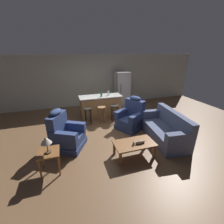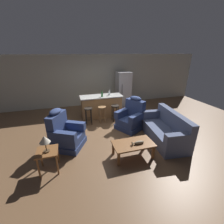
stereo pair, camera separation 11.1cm
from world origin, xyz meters
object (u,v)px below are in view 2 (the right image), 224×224
Objects in this scene: fish_figurine at (138,143)px; bar_stool_left at (88,113)px; refrigerator at (123,89)px; bottle_tall_green at (102,94)px; bottle_short_amber at (109,93)px; bar_stool_middle at (102,112)px; coffee_table at (133,145)px; recliner_near_island at (131,118)px; recliner_near_lamp at (65,134)px; couch at (165,130)px; kitchen_island at (101,106)px; bar_stool_right at (115,110)px; end_table at (48,154)px; table_lamp at (45,140)px.

bar_stool_left reaches higher than fish_figurine.
fish_figurine is 4.43m from refrigerator.
bottle_short_amber is (0.35, 0.14, -0.02)m from bottle_tall_green.
bar_stool_middle is 0.77m from bottle_tall_green.
fish_figurine reaches higher than coffee_table.
refrigerator is (2.12, 1.83, 0.41)m from bar_stool_left.
bottle_tall_green is at bearing -87.27° from recliner_near_island.
recliner_near_island is 1.76× the size of bar_stool_left.
refrigerator is at bearing 74.62° from recliner_near_lamp.
couch is 1.31m from recliner_near_island.
coffee_table is 2.93m from bottle_tall_green.
coffee_table is 1.44m from couch.
kitchen_island is (1.54, 1.96, 0.06)m from recliner_near_lamp.
bar_stool_middle is 2.45m from refrigerator.
recliner_near_lamp is 2.38m from bar_stool_right.
refrigerator is 1.63m from bottle_short_amber.
bar_stool_middle is at bearing -41.39° from couch.
couch is at bearing -64.27° from bottle_short_amber.
bar_stool_middle is (-0.32, 2.35, 0.11)m from coffee_table.
recliner_near_lamp is 2.48m from bottle_tall_green.
end_table is (-0.40, -0.94, 0.04)m from recliner_near_lamp.
bar_stool_right is (1.10, 0.00, 0.00)m from bar_stool_left.
end_table is (-2.25, 0.15, -0.00)m from fish_figurine.
couch is 2.93m from kitchen_island.
couch is 2.50m from bar_stool_middle.
bottle_short_amber reaches higher than bar_stool_right.
bar_stool_left is (1.28, 2.27, 0.01)m from end_table.
bottle_short_amber is at bearing 87.05° from coffee_table.
couch is at bearing 94.16° from recliner_near_island.
refrigerator reaches higher than bar_stool_middle.
kitchen_island is 2.65× the size of bar_stool_middle.
bar_stool_middle is at bearing 97.86° from coffee_table.
couch is at bearing 20.34° from coffee_table.
bar_stool_left is (-0.87, 2.35, 0.11)m from coffee_table.
bar_stool_left and bar_stool_middle have the same top height.
coffee_table is at bearing 142.41° from fish_figurine.
bottle_short_amber is (2.30, 2.91, 0.58)m from end_table.
fish_figurine is 0.50× the size of bar_stool_right.
end_table is at bearing -128.40° from bottle_short_amber.
bottle_tall_green is at bearing 54.78° from end_table.
recliner_near_island is 4.31× the size of bottle_tall_green.
kitchen_island is at bearing -140.56° from refrigerator.
kitchen_island is 1.02× the size of refrigerator.
table_lamp is 0.60× the size of bar_stool_right.
coffee_table is at bearing -95.44° from bar_stool_right.
recliner_near_lamp reaches higher than bar_stool_left.
coffee_table is 0.92× the size of recliner_near_island.
table_lamp is (-2.25, 0.13, 0.41)m from fish_figurine.
fish_figurine is at bearing -80.10° from bar_stool_middle.
refrigerator reaches higher than kitchen_island.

